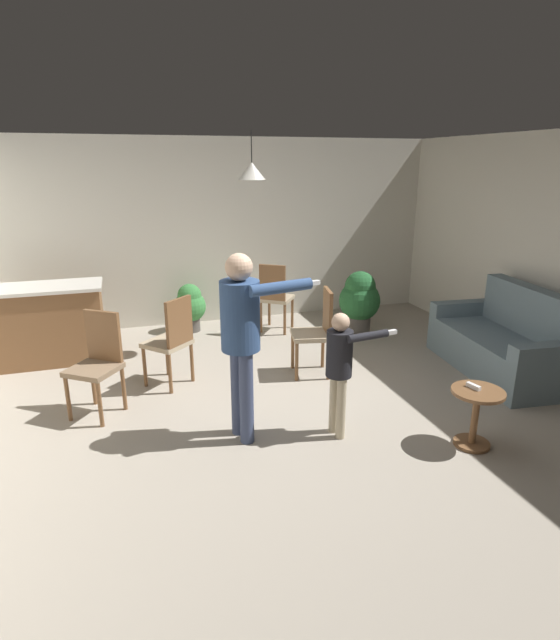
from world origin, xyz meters
TOP-DOWN VIEW (x-y plane):
  - ground at (0.00, 0.00)m, footprint 7.68×7.68m
  - wall_back at (0.00, 3.20)m, footprint 6.40×0.10m
  - couch_floral at (2.59, 0.18)m, footprint 1.04×1.88m
  - kitchen_counter at (-2.45, 2.09)m, footprint 1.26×0.66m
  - side_table_by_couch at (1.21, -1.10)m, footprint 0.44×0.44m
  - person_adult at (-0.64, -0.37)m, footprint 0.85×0.47m
  - person_child at (0.17, -0.58)m, footprint 0.61×0.33m
  - dining_chair_by_counter at (-1.12, 0.92)m, footprint 0.59×0.59m
  - dining_chair_near_wall at (0.47, 2.36)m, footprint 0.59×0.59m
  - dining_chair_centre_back at (0.49, 0.76)m, footprint 0.50×0.50m
  - dining_chair_spare at (-1.86, 0.51)m, footprint 0.59×0.59m
  - potted_plant_corner at (-0.69, 2.74)m, footprint 0.45×0.45m
  - potted_plant_by_wall at (1.60, 1.96)m, footprint 0.58×0.58m
  - spare_remote_on_table at (1.20, -1.05)m, footprint 0.06×0.13m
  - ceiling_light_pendant at (-0.01, 1.70)m, footprint 0.32×0.32m

SIDE VIEW (x-z plane):
  - ground at x=0.00m, z-range 0.00..0.00m
  - side_table_by_couch at x=1.21m, z-range 0.07..0.59m
  - couch_floral at x=2.59m, z-range -0.17..0.83m
  - potted_plant_corner at x=-0.69m, z-range 0.04..0.73m
  - kitchen_counter at x=-2.45m, z-range 0.00..0.95m
  - potted_plant_by_wall at x=1.60m, z-range 0.05..0.94m
  - spare_remote_on_table at x=1.20m, z-range 0.52..0.56m
  - dining_chair_by_counter at x=-1.12m, z-range 0.05..1.05m
  - dining_chair_near_wall at x=0.47m, z-range 0.05..1.05m
  - dining_chair_centre_back at x=0.49m, z-range 0.05..1.05m
  - dining_chair_spare at x=-1.86m, z-range 0.05..1.05m
  - person_child at x=0.17m, z-range 0.14..1.28m
  - person_adult at x=-0.64m, z-range 0.20..1.86m
  - wall_back at x=0.00m, z-range 0.00..2.70m
  - ceiling_light_pendant at x=-0.01m, z-range 1.98..2.53m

